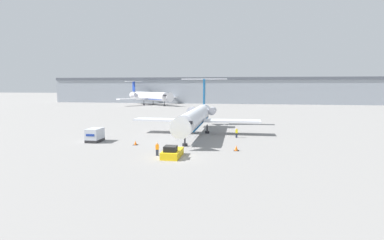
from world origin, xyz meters
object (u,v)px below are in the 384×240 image
Objects in this scene: worker_by_wing at (237,133)px; airplane_parked_far_left at (150,96)px; airplane_main at (196,117)px; traffic_cone_left at (135,143)px; traffic_cone_right at (236,148)px; luggage_cart at (95,135)px; pushback_tug at (172,153)px; worker_near_tug at (157,149)px.

airplane_parked_far_left is at bearing 116.63° from worker_by_wing.
airplane_main is 14.65m from traffic_cone_left.
luggage_cart is at bearing 172.23° from traffic_cone_right.
airplane_parked_far_left reaches higher than luggage_cart.
traffic_cone_left is 0.91× the size of traffic_cone_right.
pushback_tug is at bearing -147.66° from traffic_cone_right.
traffic_cone_left is (-5.25, 6.29, -0.60)m from worker_near_tug.
luggage_cart is at bearing 148.46° from worker_near_tug.
airplane_main is 9.75× the size of luggage_cart.
luggage_cart reaches higher than worker_near_tug.
traffic_cone_left is (-7.32, 6.69, -0.28)m from pushback_tug.
pushback_tug is (-0.25, -18.88, -2.68)m from airplane_main.
worker_by_wing reaches higher than traffic_cone_left.
airplane_parked_far_left is (-33.60, 98.29, 3.45)m from pushback_tug.
airplane_main reaches higher than worker_by_wing.
traffic_cone_left is at bearing 137.57° from pushback_tug.
worker_by_wing is at bearing 56.64° from worker_near_tug.
airplane_parked_far_left reaches higher than pushback_tug.
worker_near_tug reaches higher than worker_by_wing.
worker_near_tug is (-2.07, 0.41, 0.33)m from pushback_tug.
airplane_main is 19.07m from pushback_tug.
airplane_parked_far_left is (-33.85, 79.41, 0.77)m from airplane_main.
airplane_main is 17.27× the size of worker_by_wing.
luggage_cart is 14.86m from worker_near_tug.
luggage_cart is at bearing -161.99° from worker_by_wing.
worker_by_wing is at bearing 30.18° from traffic_cone_left.
airplane_parked_far_left is (-31.53, 97.88, 3.13)m from worker_near_tug.
worker_near_tug reaches higher than traffic_cone_right.
worker_near_tug is at bearing -155.17° from traffic_cone_right.
luggage_cart is at bearing 150.96° from pushback_tug.
traffic_cone_left is 95.36m from airplane_parked_far_left.
worker_by_wing is at bearing 90.70° from traffic_cone_right.
airplane_parked_far_left is at bearing 114.06° from traffic_cone_right.
luggage_cart is 22.98m from traffic_cone_right.
worker_by_wing is 10.48m from traffic_cone_right.
traffic_cone_right is at bearing -6.02° from traffic_cone_left.
traffic_cone_left is (7.42, -1.49, -0.79)m from luggage_cart.
traffic_cone_right is at bearing 32.34° from pushback_tug.
worker_by_wing reaches higher than traffic_cone_right.
worker_near_tug is at bearing -97.15° from airplane_main.
pushback_tug is 17.43m from worker_by_wing.
airplane_main is at bearing 58.15° from traffic_cone_left.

